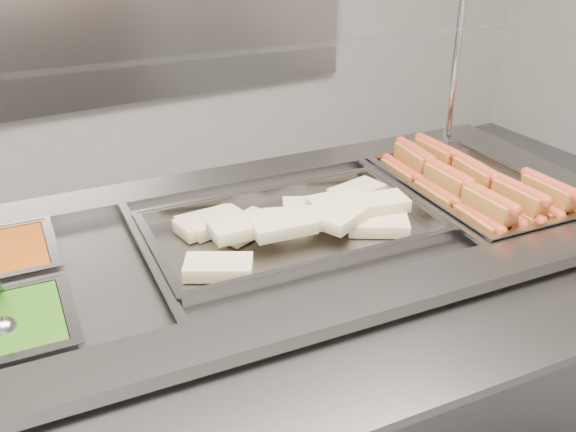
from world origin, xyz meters
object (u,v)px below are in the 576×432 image
sneeze_guard (233,60)px  serving_spoon (2,321)px  pan_wraps (292,233)px  steam_counter (272,371)px  pan_hotdogs (472,198)px

sneeze_guard → serving_spoon: (-0.63, -0.30, -0.35)m
pan_wraps → sneeze_guard: bearing=100.1°
steam_counter → pan_hotdogs: size_ratio=3.37×
steam_counter → serving_spoon: (-0.61, -0.09, 0.45)m
steam_counter → serving_spoon: size_ratio=11.17×
pan_hotdogs → sneeze_guard: bearing=155.5°
serving_spoon → pan_wraps: bearing=7.3°
steam_counter → sneeze_guard: bearing=84.8°
sneeze_guard → pan_wraps: (0.04, -0.22, -0.38)m
sneeze_guard → pan_hotdogs: bearing=-24.5°
steam_counter → pan_hotdogs: pan_hotdogs is taller
serving_spoon → pan_hotdogs: bearing=1.7°
sneeze_guard → serving_spoon: size_ratio=9.57×
pan_wraps → serving_spoon: serving_spoon is taller
pan_hotdogs → pan_wraps: same height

